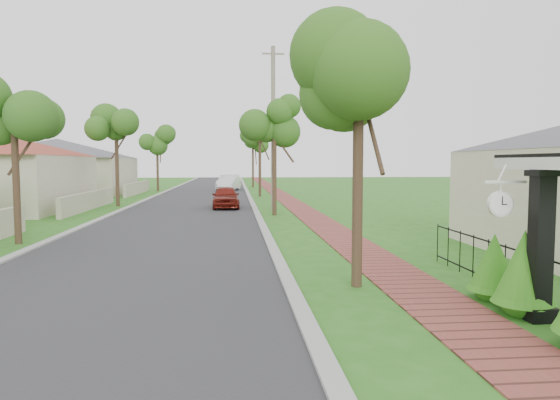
{
  "coord_description": "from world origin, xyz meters",
  "views": [
    {
      "loc": [
        -0.51,
        -8.75,
        2.63
      ],
      "look_at": [
        0.87,
        6.24,
        1.5
      ],
      "focal_mm": 32.0,
      "sensor_mm": 36.0,
      "label": 1
    }
  ],
  "objects_px": {
    "near_tree": "(359,87)",
    "utility_pole": "(273,128)",
    "porch_post": "(540,254)",
    "parked_car_white": "(229,183)",
    "station_clock": "(501,202)",
    "parked_car_red": "(226,197)"
  },
  "relations": [
    {
      "from": "near_tree",
      "to": "utility_pole",
      "type": "bearing_deg",
      "value": 91.5
    },
    {
      "from": "near_tree",
      "to": "utility_pole",
      "type": "relative_size",
      "value": 0.6
    },
    {
      "from": "near_tree",
      "to": "station_clock",
      "type": "bearing_deg",
      "value": -46.65
    },
    {
      "from": "parked_car_white",
      "to": "utility_pole",
      "type": "relative_size",
      "value": 0.5
    },
    {
      "from": "porch_post",
      "to": "near_tree",
      "type": "xyz_separation_m",
      "value": [
        -2.48,
        2.5,
        3.08
      ]
    },
    {
      "from": "parked_car_white",
      "to": "station_clock",
      "type": "height_order",
      "value": "station_clock"
    },
    {
      "from": "utility_pole",
      "to": "station_clock",
      "type": "height_order",
      "value": "utility_pole"
    },
    {
      "from": "porch_post",
      "to": "parked_car_white",
      "type": "xyz_separation_m",
      "value": [
        -5.55,
        39.16,
        -0.38
      ]
    },
    {
      "from": "porch_post",
      "to": "utility_pole",
      "type": "relative_size",
      "value": 0.28
    },
    {
      "from": "porch_post",
      "to": "station_clock",
      "type": "xyz_separation_m",
      "value": [
        -0.49,
        0.4,
        0.83
      ]
    },
    {
      "from": "near_tree",
      "to": "station_clock",
      "type": "xyz_separation_m",
      "value": [
        1.98,
        -2.1,
        -2.25
      ]
    },
    {
      "from": "station_clock",
      "to": "parked_car_white",
      "type": "bearing_deg",
      "value": 97.43
    },
    {
      "from": "porch_post",
      "to": "parked_car_white",
      "type": "distance_m",
      "value": 39.55
    },
    {
      "from": "utility_pole",
      "to": "near_tree",
      "type": "bearing_deg",
      "value": -88.5
    },
    {
      "from": "porch_post",
      "to": "parked_car_red",
      "type": "distance_m",
      "value": 21.79
    },
    {
      "from": "parked_car_red",
      "to": "utility_pole",
      "type": "xyz_separation_m",
      "value": [
        2.63,
        -1.63,
        3.86
      ]
    },
    {
      "from": "parked_car_white",
      "to": "utility_pole",
      "type": "bearing_deg",
      "value": -71.76
    },
    {
      "from": "utility_pole",
      "to": "station_clock",
      "type": "relative_size",
      "value": 11.91
    },
    {
      "from": "utility_pole",
      "to": "station_clock",
      "type": "xyz_separation_m",
      "value": [
        2.42,
        -19.04,
        -2.54
      ]
    },
    {
      "from": "near_tree",
      "to": "station_clock",
      "type": "relative_size",
      "value": 7.09
    },
    {
      "from": "parked_car_red",
      "to": "station_clock",
      "type": "relative_size",
      "value": 5.03
    },
    {
      "from": "parked_car_red",
      "to": "utility_pole",
      "type": "bearing_deg",
      "value": -33.46
    }
  ]
}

